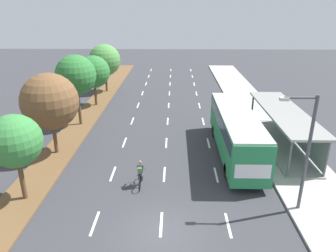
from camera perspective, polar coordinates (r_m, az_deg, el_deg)
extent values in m
plane|color=#38383D|center=(16.66, -1.35, -18.88)|extent=(140.00, 140.00, 0.00)
cube|color=brown|center=(35.57, -13.43, 3.14)|extent=(2.60, 52.00, 0.12)
cube|color=#ADAAA3|center=(35.49, 15.21, 2.96)|extent=(4.50, 52.00, 0.15)
cube|color=white|center=(17.67, -13.18, -16.82)|extent=(0.14, 1.99, 0.01)
cube|color=white|center=(21.87, -9.98, -8.52)|extent=(0.14, 1.99, 0.01)
cube|color=white|center=(26.43, -7.92, -2.96)|extent=(0.14, 1.99, 0.01)
cube|color=white|center=(31.19, -6.50, 0.93)|extent=(0.14, 1.99, 0.01)
cube|color=white|center=(36.06, -5.46, 3.79)|extent=(0.14, 1.99, 0.01)
cube|color=white|center=(41.01, -4.66, 5.96)|extent=(0.14, 1.99, 0.01)
cube|color=white|center=(46.02, -4.03, 7.66)|extent=(0.14, 1.99, 0.01)
cube|color=white|center=(51.06, -3.52, 9.02)|extent=(0.14, 1.99, 0.01)
cube|color=white|center=(56.13, -3.10, 10.14)|extent=(0.14, 1.99, 0.01)
cube|color=white|center=(17.19, -1.25, -17.40)|extent=(0.14, 1.99, 0.01)
cube|color=white|center=(21.49, -0.67, -8.74)|extent=(0.14, 1.99, 0.01)
cube|color=white|center=(26.11, -0.31, -3.06)|extent=(0.14, 1.99, 0.01)
cube|color=white|center=(30.92, -0.06, 0.89)|extent=(0.14, 1.99, 0.01)
cube|color=white|center=(35.83, 0.13, 3.77)|extent=(0.14, 1.99, 0.01)
cube|color=white|center=(40.81, 0.26, 5.95)|extent=(0.14, 1.99, 0.01)
cube|color=white|center=(45.84, 0.37, 7.65)|extent=(0.14, 1.99, 0.01)
cube|color=white|center=(50.90, 0.46, 9.02)|extent=(0.14, 1.99, 0.01)
cube|color=white|center=(55.98, 0.53, 10.14)|extent=(0.14, 1.99, 0.01)
cube|color=white|center=(17.41, 10.89, -17.26)|extent=(0.14, 1.99, 0.01)
cube|color=white|center=(21.67, 8.73, -8.74)|extent=(0.14, 1.99, 0.01)
cube|color=white|center=(26.26, 7.36, -3.10)|extent=(0.14, 1.99, 0.01)
cube|color=white|center=(31.04, 6.42, 0.84)|extent=(0.14, 1.99, 0.01)
cube|color=white|center=(35.94, 5.73, 3.72)|extent=(0.14, 1.99, 0.01)
cube|color=white|center=(40.91, 5.20, 5.90)|extent=(0.14, 1.99, 0.01)
cube|color=white|center=(45.92, 4.78, 7.61)|extent=(0.14, 1.99, 0.01)
cube|color=white|center=(50.97, 4.45, 8.98)|extent=(0.14, 1.99, 0.01)
cube|color=white|center=(56.05, 4.17, 10.10)|extent=(0.14, 1.99, 0.01)
cube|color=gray|center=(27.03, 19.70, -3.05)|extent=(2.60, 10.94, 0.10)
cylinder|color=#56565B|center=(21.64, 21.25, -5.45)|extent=(0.16, 0.16, 2.60)
cylinder|color=#56565B|center=(30.93, 15.07, 3.18)|extent=(0.16, 0.16, 2.60)
cylinder|color=#56565B|center=(22.56, 26.91, -5.27)|extent=(0.16, 0.16, 2.60)
cylinder|color=#56565B|center=(31.58, 19.24, 3.08)|extent=(0.16, 0.16, 2.60)
cube|color=gray|center=(26.96, 22.55, -0.40)|extent=(0.10, 10.40, 2.34)
cube|color=gray|center=(26.09, 20.43, 2.43)|extent=(2.90, 11.34, 0.16)
cube|color=#28844C|center=(23.97, 12.21, -1.05)|extent=(2.50, 11.20, 2.80)
cube|color=#2D3D4C|center=(23.67, 12.37, 0.85)|extent=(2.54, 10.30, 0.90)
cube|color=#B7B7B7|center=(23.47, 12.48, 2.25)|extent=(2.45, 10.98, 0.12)
cube|color=#2D3D4C|center=(29.06, 10.30, 3.78)|extent=(2.25, 0.06, 1.54)
cube|color=white|center=(19.10, 15.17, -8.00)|extent=(2.12, 0.04, 0.90)
cylinder|color=black|center=(27.47, 8.46, -0.91)|extent=(0.30, 1.00, 1.00)
cylinder|color=black|center=(27.84, 12.96, -0.93)|extent=(0.30, 1.00, 1.00)
cylinder|color=black|center=(21.26, 10.66, -7.96)|extent=(0.30, 1.00, 1.00)
cylinder|color=black|center=(21.73, 16.44, -7.83)|extent=(0.30, 1.00, 1.00)
torus|color=black|center=(20.63, -4.85, -9.06)|extent=(0.06, 0.72, 0.72)
torus|color=black|center=(19.69, -5.18, -10.66)|extent=(0.06, 0.72, 0.72)
cylinder|color=black|center=(20.02, -5.04, -9.15)|extent=(0.05, 0.94, 0.05)
cylinder|color=black|center=(20.02, -5.05, -9.74)|extent=(0.05, 0.57, 0.42)
cylinder|color=black|center=(19.84, -5.10, -9.39)|extent=(0.04, 0.04, 0.40)
cube|color=black|center=(19.74, -5.12, -8.89)|extent=(0.12, 0.24, 0.06)
cylinder|color=black|center=(20.32, -4.92, -7.79)|extent=(0.46, 0.04, 0.04)
cube|color=black|center=(19.73, -5.09, -7.80)|extent=(0.30, 0.36, 0.59)
cube|color=#4C893D|center=(19.58, -5.14, -7.98)|extent=(0.26, 0.26, 0.42)
sphere|color=#9E7051|center=(19.64, -5.10, -6.56)|extent=(0.20, 0.20, 0.20)
cylinder|color=#4C4C56|center=(19.91, -5.41, -8.84)|extent=(0.12, 0.42, 0.25)
cylinder|color=#4C4C56|center=(20.19, -5.33, -9.24)|extent=(0.10, 0.17, 0.41)
cylinder|color=#4C4C56|center=(19.89, -4.72, -8.86)|extent=(0.12, 0.42, 0.25)
cylinder|color=#4C4C56|center=(20.16, -4.65, -9.26)|extent=(0.10, 0.17, 0.41)
cylinder|color=black|center=(19.92, -5.52, -7.36)|extent=(0.09, 0.47, 0.28)
cylinder|color=black|center=(19.88, -4.54, -7.38)|extent=(0.09, 0.47, 0.28)
cylinder|color=brown|center=(20.08, -25.01, -8.72)|extent=(0.28, 0.28, 2.53)
sphere|color=#38843D|center=(19.09, -26.10, -2.47)|extent=(2.98, 2.98, 2.98)
cylinder|color=brown|center=(25.24, -19.87, -1.90)|extent=(0.28, 0.28, 2.50)
sphere|color=brown|center=(24.34, -20.69, 4.19)|extent=(4.15, 4.15, 4.15)
cylinder|color=brown|center=(30.49, -15.83, 3.32)|extent=(0.28, 0.28, 3.33)
sphere|color=#2D7533|center=(29.75, -16.41, 8.87)|extent=(3.63, 3.63, 3.63)
cylinder|color=brown|center=(36.27, -13.03, 5.64)|extent=(0.28, 0.28, 2.44)
sphere|color=#2D7533|center=(35.70, -13.37, 9.58)|extent=(3.53, 3.53, 3.53)
cylinder|color=brown|center=(42.07, -11.16, 7.96)|extent=(0.28, 0.28, 2.54)
sphere|color=#4C8E42|center=(41.54, -11.43, 11.67)|extent=(3.98, 3.98, 3.98)
cylinder|color=#4C4C51|center=(17.94, 23.99, -4.87)|extent=(0.18, 0.18, 6.50)
cylinder|color=#4C4C51|center=(16.61, 23.02, 4.74)|extent=(1.60, 0.12, 0.12)
cube|color=silver|center=(16.34, 20.37, 4.61)|extent=(0.44, 0.24, 0.16)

